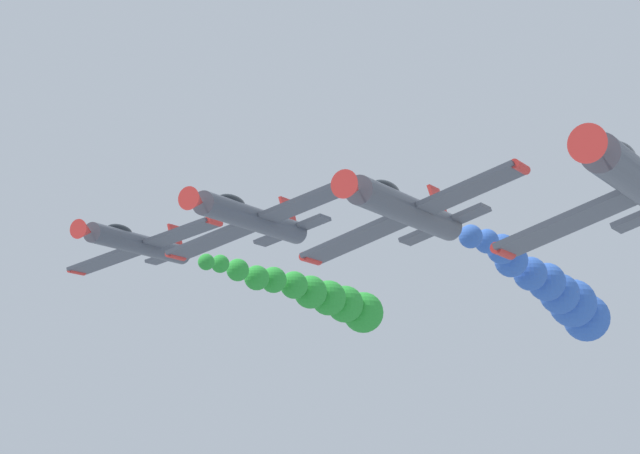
{
  "coord_description": "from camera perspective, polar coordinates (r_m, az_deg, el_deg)",
  "views": [
    {
      "loc": [
        -25.75,
        52.53,
        120.08
      ],
      "look_at": [
        0.0,
        0.0,
        129.94
      ],
      "focal_mm": 79.27,
      "sensor_mm": 36.0,
      "label": 1
    }
  ],
  "objects": [
    {
      "name": "airplane_left_inner",
      "position": [
        53.88,
        3.47,
        0.74
      ],
      "size": [
        9.18,
        10.35,
        3.47
      ],
      "rotation": [
        0.0,
        0.32,
        0.0
      ],
      "color": "#474C56"
    },
    {
      "name": "smoke_trail_left_outer",
      "position": [
        94.96,
        0.21,
        -2.89
      ],
      "size": [
        4.39,
        19.69,
        3.56
      ],
      "color": "green"
    },
    {
      "name": "smoke_trail_left_inner",
      "position": [
        70.19,
        9.6,
        -2.68
      ],
      "size": [
        2.9,
        16.49,
        4.01
      ],
      "color": "blue"
    },
    {
      "name": "airplane_left_outer",
      "position": [
        78.15,
        -7.38,
        -0.65
      ],
      "size": [
        9.38,
        10.35,
        3.13
      ],
      "rotation": [
        0.0,
        0.24,
        0.0
      ],
      "color": "#474C56"
    },
    {
      "name": "airplane_right_inner",
      "position": [
        65.09,
        -2.81,
        0.38
      ],
      "size": [
        9.28,
        10.35,
        3.31
      ],
      "rotation": [
        0.0,
        0.28,
        0.0
      ],
      "color": "#474C56"
    },
    {
      "name": "airplane_lead",
      "position": [
        41.13,
        12.78,
        1.81
      ],
      "size": [
        9.15,
        10.35,
        3.52
      ],
      "rotation": [
        0.0,
        0.33,
        0.0
      ],
      "color": "#474C56"
    }
  ]
}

